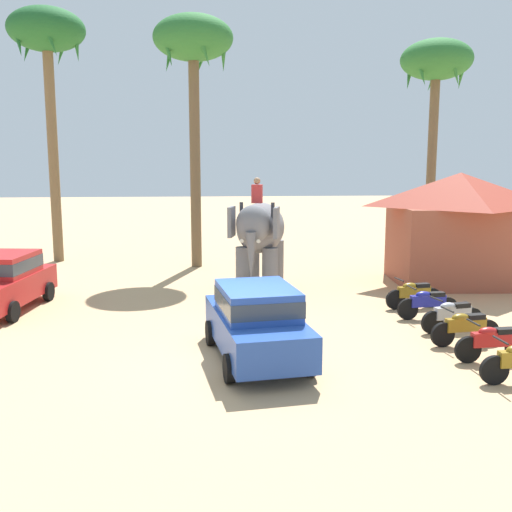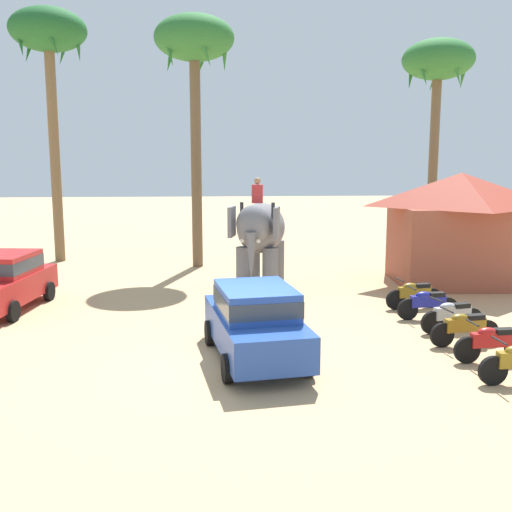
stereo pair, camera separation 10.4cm
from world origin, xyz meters
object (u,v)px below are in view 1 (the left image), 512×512
object	(u,v)px
car_parked_far_side	(3,280)
palm_tree_behind_elephant	(47,41)
car_sedan_foreground	(257,320)
motorcycle_far_in_row	(428,303)
elephant_with_mahout	(260,233)
palm_tree_left_of_road	(436,68)
motorcycle_mid_row	(465,327)
motorcycle_end_of_row	(414,293)
roadside_hut	(458,225)
motorcycle_fourth_in_row	(452,315)
palm_tree_near_hut	(193,48)
motorcycle_second_in_row	(493,341)

from	to	relation	value
car_parked_far_side	palm_tree_behind_elephant	distance (m)	12.18
car_sedan_foreground	palm_tree_behind_elephant	bearing A→B (deg)	119.07
motorcycle_far_in_row	elephant_with_mahout	bearing A→B (deg)	137.61
elephant_with_mahout	palm_tree_left_of_road	xyz separation A→B (m)	(8.56, 6.94, 6.53)
motorcycle_mid_row	motorcycle_end_of_row	bearing A→B (deg)	90.00
palm_tree_behind_elephant	palm_tree_left_of_road	bearing A→B (deg)	0.78
roadside_hut	palm_tree_left_of_road	bearing A→B (deg)	78.11
motorcycle_fourth_in_row	motorcycle_far_in_row	xyz separation A→B (m)	(-0.16, 1.31, 0.00)
palm_tree_left_of_road	roadside_hut	world-z (taller)	palm_tree_left_of_road
car_sedan_foreground	motorcycle_fourth_in_row	bearing A→B (deg)	18.36
car_sedan_foreground	motorcycle_far_in_row	world-z (taller)	car_sedan_foreground
palm_tree_left_of_road	palm_tree_behind_elephant	bearing A→B (deg)	-179.22
palm_tree_near_hut	motorcycle_mid_row	bearing A→B (deg)	-59.56
car_parked_far_side	roadside_hut	world-z (taller)	roadside_hut
motorcycle_mid_row	motorcycle_end_of_row	size ratio (longest dim) A/B	1.00
elephant_with_mahout	motorcycle_end_of_row	bearing A→B (deg)	-32.71
motorcycle_far_in_row	roadside_hut	distance (m)	5.75
elephant_with_mahout	roadside_hut	distance (m)	7.28
motorcycle_far_in_row	motorcycle_end_of_row	size ratio (longest dim) A/B	1.00
motorcycle_far_in_row	roadside_hut	size ratio (longest dim) A/B	0.34
motorcycle_mid_row	car_parked_far_side	bearing A→B (deg)	160.21
roadside_hut	motorcycle_far_in_row	bearing A→B (deg)	-121.02
motorcycle_fourth_in_row	palm_tree_left_of_road	bearing A→B (deg)	71.99
motorcycle_fourth_in_row	palm_tree_behind_elephant	distance (m)	19.80
motorcycle_far_in_row	roadside_hut	bearing A→B (deg)	58.98
motorcycle_fourth_in_row	palm_tree_behind_elephant	xyz separation A→B (m)	(-12.94, 12.05, 8.91)
motorcycle_far_in_row	palm_tree_near_hut	distance (m)	13.91
palm_tree_near_hut	car_sedan_foreground	bearing A→B (deg)	-82.69
palm_tree_near_hut	palm_tree_left_of_road	xyz separation A→B (m)	(10.79, 2.07, -0.33)
motorcycle_far_in_row	motorcycle_mid_row	bearing A→B (deg)	-89.63
roadside_hut	palm_tree_behind_elephant	bearing A→B (deg)	158.93
elephant_with_mahout	roadside_hut	size ratio (longest dim) A/B	0.76
palm_tree_near_hut	roadside_hut	world-z (taller)	palm_tree_near_hut
motorcycle_fourth_in_row	palm_tree_left_of_road	distance (m)	15.22
car_parked_far_side	car_sedan_foreground	bearing A→B (deg)	-35.24
elephant_with_mahout	motorcycle_far_in_row	bearing A→B (deg)	-42.39
palm_tree_behind_elephant	palm_tree_left_of_road	world-z (taller)	palm_tree_behind_elephant
car_sedan_foreground	motorcycle_end_of_row	distance (m)	6.67
palm_tree_behind_elephant	car_sedan_foreground	bearing A→B (deg)	-60.93
motorcycle_far_in_row	motorcycle_fourth_in_row	bearing A→B (deg)	-82.98
motorcycle_second_in_row	motorcycle_far_in_row	xyz separation A→B (m)	(-0.13, 3.62, 0.00)
motorcycle_fourth_in_row	car_sedan_foreground	bearing A→B (deg)	-161.64
motorcycle_fourth_in_row	palm_tree_behind_elephant	world-z (taller)	palm_tree_behind_elephant
palm_tree_near_hut	palm_tree_left_of_road	world-z (taller)	palm_tree_near_hut
car_parked_far_side	motorcycle_mid_row	xyz separation A→B (m)	(12.26, -4.41, -0.46)
car_parked_far_side	motorcycle_second_in_row	bearing A→B (deg)	-24.36
elephant_with_mahout	motorcycle_far_in_row	size ratio (longest dim) A/B	2.23
motorcycle_fourth_in_row	palm_tree_left_of_road	world-z (taller)	palm_tree_left_of_road
motorcycle_second_in_row	palm_tree_left_of_road	distance (m)	17.14
palm_tree_behind_elephant	palm_tree_left_of_road	distance (m)	16.95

